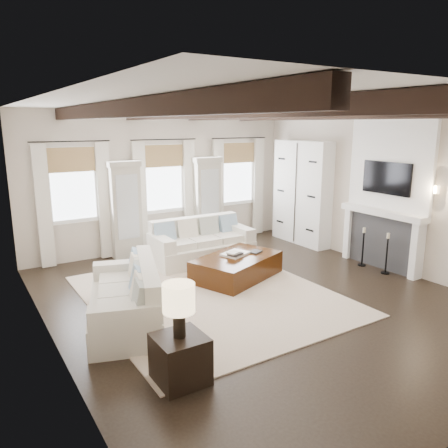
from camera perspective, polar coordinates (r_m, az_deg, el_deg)
ground at (r=7.54m, az=4.42°, el=-9.65°), size 7.50×7.50×0.00m
room_shell at (r=8.19m, az=5.13°, el=5.86°), size 6.54×7.54×3.22m
area_rug at (r=7.63m, az=-1.88°, el=-9.25°), size 3.83×4.43×0.02m
sofa_back at (r=9.38m, az=-3.03°, el=-2.68°), size 2.17×1.02×0.92m
sofa_left at (r=6.67m, az=-12.37°, el=-9.57°), size 1.56×2.30×0.90m
ottoman at (r=8.38m, az=1.66°, el=-5.66°), size 1.94×1.58×0.44m
tray at (r=8.39m, az=1.48°, el=-3.91°), size 0.60×0.53×0.04m
book_lower at (r=8.24m, az=1.48°, el=-3.94°), size 0.31×0.28×0.04m
book_upper at (r=8.20m, az=1.22°, el=-3.78°), size 0.27×0.24×0.03m
book_loose at (r=8.55m, az=4.11°, el=-3.64°), size 0.29×0.25×0.03m
side_table_front at (r=5.23m, az=-5.74°, el=-17.14°), size 0.56×0.56×0.56m
lamp_front at (r=4.91m, az=-5.93°, el=-9.97°), size 0.37×0.37×0.63m
side_table_back at (r=10.14m, az=-14.38°, el=-2.21°), size 0.42×0.42×0.63m
lamp_back at (r=9.97m, az=-14.62°, el=1.97°), size 0.38×0.38×0.65m
candlestick_near at (r=9.17m, az=20.46°, el=-4.05°), size 0.17×0.17×0.82m
candlestick_far at (r=9.52m, az=17.67°, el=-3.25°), size 0.16×0.16×0.81m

